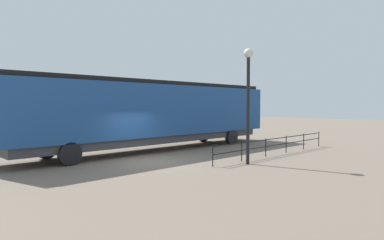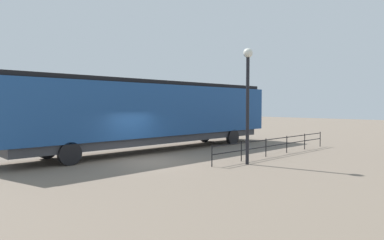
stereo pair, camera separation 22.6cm
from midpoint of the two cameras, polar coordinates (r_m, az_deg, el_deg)
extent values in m
plane|color=#756656|center=(17.10, -7.47, -6.98)|extent=(120.00, 120.00, 0.00)
cube|color=navy|center=(20.98, -6.91, 1.68)|extent=(3.08, 18.78, 3.03)
cube|color=black|center=(26.85, 7.11, 0.89)|extent=(2.95, 2.31, 2.12)
cube|color=black|center=(21.02, -6.93, 6.14)|extent=(2.77, 18.03, 0.24)
cube|color=#38383D|center=(21.08, -6.88, -3.06)|extent=(2.77, 17.28, 0.45)
cylinder|color=black|center=(26.16, 1.67, -2.45)|extent=(0.30, 1.10, 1.10)
cylinder|color=black|center=(24.33, 6.43, -2.84)|extent=(0.30, 1.10, 1.10)
cylinder|color=black|center=(19.35, -23.74, -4.42)|extent=(0.30, 1.10, 1.10)
cylinder|color=black|center=(16.80, -20.31, -5.39)|extent=(0.30, 1.10, 1.10)
cylinder|color=black|center=(16.20, 9.06, 1.61)|extent=(0.16, 0.16, 5.14)
sphere|color=silver|center=(16.38, 9.12, 11.10)|extent=(0.44, 0.44, 0.44)
cube|color=black|center=(19.80, 13.76, -3.04)|extent=(0.04, 10.91, 0.04)
cube|color=black|center=(19.84, 13.75, -4.11)|extent=(0.04, 10.91, 0.04)
cylinder|color=black|center=(15.50, 3.11, -6.08)|extent=(0.05, 0.05, 1.00)
cylinder|color=black|center=(17.16, 8.01, -5.26)|extent=(0.05, 0.05, 1.00)
cylinder|color=black|center=(18.93, 12.02, -4.56)|extent=(0.05, 0.05, 1.00)
cylinder|color=black|center=(20.78, 15.32, -3.97)|extent=(0.05, 0.05, 1.00)
cylinder|color=black|center=(22.69, 18.07, -3.46)|extent=(0.05, 0.05, 1.00)
cylinder|color=black|center=(24.64, 20.39, -3.03)|extent=(0.05, 0.05, 1.00)
camera|label=1|loc=(0.11, -90.35, -0.02)|focal=31.57mm
camera|label=2|loc=(0.11, 89.65, 0.02)|focal=31.57mm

